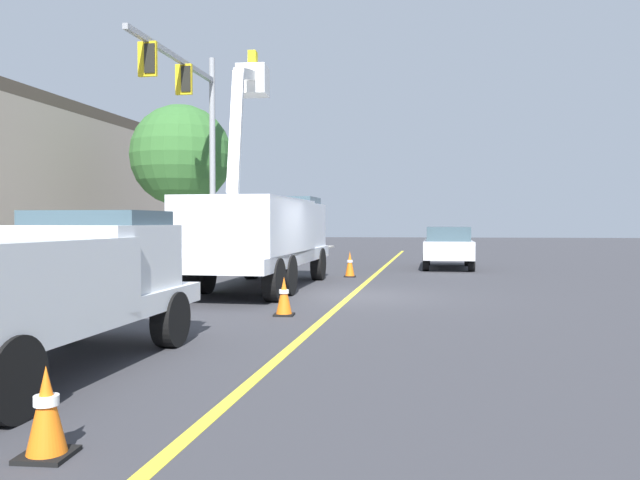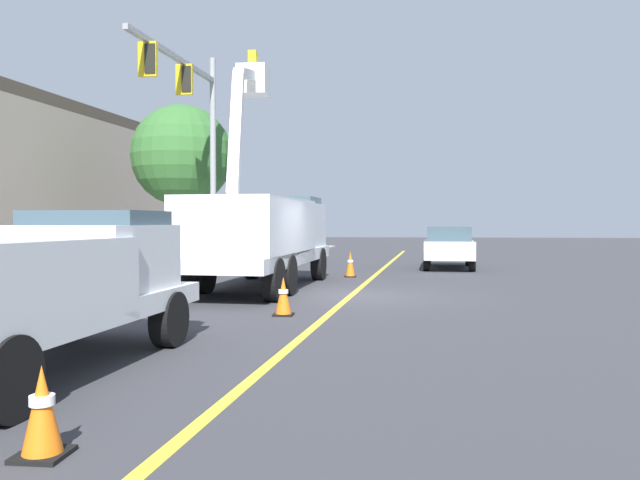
% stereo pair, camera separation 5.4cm
% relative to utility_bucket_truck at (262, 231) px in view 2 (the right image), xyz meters
% --- Properties ---
extents(ground, '(120.00, 120.00, 0.00)m').
position_rel_utility_bucket_truck_xyz_m(ground, '(-1.71, -2.64, -1.62)').
color(ground, '#38383D').
extents(sidewalk_far_side, '(60.09, 8.48, 0.12)m').
position_rel_utility_bucket_truck_xyz_m(sidewalk_far_side, '(-1.14, 4.43, -1.56)').
color(sidewalk_far_side, '#B2ADA3').
rests_on(sidewalk_far_side, ground).
extents(lane_centre_stripe, '(49.85, 4.24, 0.01)m').
position_rel_utility_bucket_truck_xyz_m(lane_centre_stripe, '(-1.71, -2.64, -1.62)').
color(lane_centre_stripe, yellow).
rests_on(lane_centre_stripe, ground).
extents(utility_bucket_truck, '(8.38, 3.16, 7.16)m').
position_rel_utility_bucket_truck_xyz_m(utility_bucket_truck, '(0.00, 0.00, 0.00)').
color(utility_bucket_truck, white).
rests_on(utility_bucket_truck, ground).
extents(service_pickup_truck, '(5.75, 2.55, 2.06)m').
position_rel_utility_bucket_truck_xyz_m(service_pickup_truck, '(-10.32, 0.83, -0.50)').
color(service_pickup_truck, silver).
rests_on(service_pickup_truck, ground).
extents(passing_minivan, '(4.94, 2.28, 1.69)m').
position_rel_utility_bucket_truck_xyz_m(passing_minivan, '(8.34, -6.07, -0.65)').
color(passing_minivan, silver).
rests_on(passing_minivan, ground).
extents(traffic_cone_leading, '(0.40, 0.40, 0.75)m').
position_rel_utility_bucket_truck_xyz_m(traffic_cone_leading, '(-12.97, -0.78, -1.25)').
color(traffic_cone_leading, black).
rests_on(traffic_cone_leading, ground).
extents(traffic_cone_mid_front, '(0.40, 0.40, 0.79)m').
position_rel_utility_bucket_truck_xyz_m(traffic_cone_mid_front, '(-5.20, -1.47, -1.23)').
color(traffic_cone_mid_front, black).
rests_on(traffic_cone_mid_front, ground).
extents(traffic_cone_mid_rear, '(0.40, 0.40, 0.88)m').
position_rel_utility_bucket_truck_xyz_m(traffic_cone_mid_rear, '(3.78, -2.31, -1.19)').
color(traffic_cone_mid_rear, black).
rests_on(traffic_cone_mid_rear, ground).
extents(traffic_signal_mast, '(6.74, 0.83, 7.96)m').
position_rel_utility_bucket_truck_xyz_m(traffic_signal_mast, '(3.37, 3.04, 3.83)').
color(traffic_signal_mast, gray).
rests_on(traffic_signal_mast, ground).
extents(street_tree_right, '(4.12, 4.12, 6.66)m').
position_rel_utility_bucket_truck_xyz_m(street_tree_right, '(7.35, 4.79, 2.97)').
color(street_tree_right, brown).
rests_on(street_tree_right, ground).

